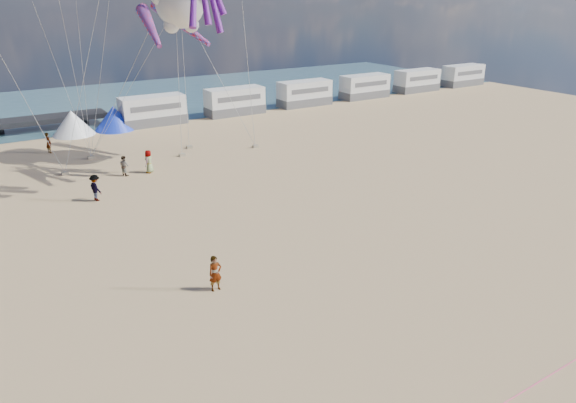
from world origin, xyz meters
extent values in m
plane|color=tan|center=(0.00, 0.00, 0.00)|extent=(120.00, 120.00, 0.00)
plane|color=#375B69|center=(0.00, 55.00, 0.02)|extent=(120.00, 120.00, 0.00)
cube|color=silver|center=(6.00, 40.00, 1.50)|extent=(6.60, 2.50, 3.00)
cube|color=silver|center=(15.50, 40.00, 1.50)|extent=(6.60, 2.50, 3.00)
cube|color=silver|center=(25.00, 40.00, 1.50)|extent=(6.60, 2.50, 3.00)
cube|color=silver|center=(34.50, 40.00, 1.50)|extent=(6.60, 2.50, 3.00)
cube|color=silver|center=(44.00, 40.00, 1.50)|extent=(6.60, 2.50, 3.00)
cube|color=silver|center=(53.50, 40.00, 1.50)|extent=(6.60, 2.50, 3.00)
cone|color=white|center=(-2.00, 40.00, 1.20)|extent=(4.00, 4.00, 2.40)
cone|color=#1933CC|center=(2.00, 40.00, 1.20)|extent=(4.00, 4.00, 2.40)
imported|color=tan|center=(-2.08, 6.65, 0.87)|extent=(0.64, 0.43, 1.73)
imported|color=#7F6659|center=(0.68, 24.89, 0.88)|extent=(0.75, 0.76, 1.77)
imported|color=#7F6659|center=(-1.13, 25.21, 0.76)|extent=(0.73, 0.88, 1.53)
imported|color=#7F6659|center=(-4.14, 21.06, 0.89)|extent=(0.89, 1.02, 1.79)
imported|color=#7F6659|center=(-5.00, 34.64, 0.89)|extent=(1.04, 1.74, 1.79)
cube|color=gray|center=(-4.98, 27.75, 0.11)|extent=(0.50, 0.35, 0.22)
cube|color=gray|center=(4.33, 27.62, 0.11)|extent=(0.50, 0.35, 0.22)
cube|color=gray|center=(10.88, 26.73, 0.11)|extent=(0.50, 0.35, 0.22)
cube|color=gray|center=(5.78, 29.62, 0.11)|extent=(0.50, 0.35, 0.22)
cube|color=gray|center=(-2.37, 30.98, 0.11)|extent=(0.50, 0.35, 0.22)
camera|label=1|loc=(-10.09, -12.53, 12.71)|focal=32.00mm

